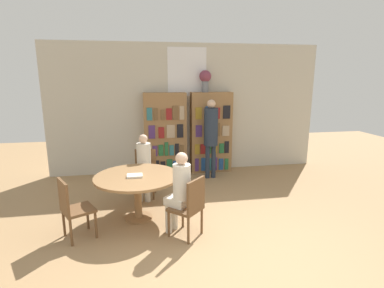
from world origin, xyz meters
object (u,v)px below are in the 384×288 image
object	(u,v)px
seated_reader_left	(144,163)
librarian_standing	(211,131)
flower_vase	(205,79)
chair_left_side	(145,170)
bookshelf_right	(211,133)
reading_table	(137,182)
chair_near_camera	(72,206)
bookshelf_left	(165,134)
seated_reader_right	(179,189)
chair_far_side	(190,205)

from	to	relation	value
seated_reader_left	librarian_standing	distance (m)	1.82
flower_vase	chair_left_side	world-z (taller)	flower_vase
bookshelf_right	librarian_standing	distance (m)	0.53
reading_table	seated_reader_left	world-z (taller)	seated_reader_left
reading_table	chair_near_camera	distance (m)	1.02
bookshelf_left	seated_reader_right	bearing A→B (deg)	-91.05
flower_vase	chair_far_side	world-z (taller)	flower_vase
reading_table	seated_reader_right	world-z (taller)	seated_reader_right
chair_near_camera	seated_reader_right	xyz separation A→B (m)	(1.48, -0.10, 0.20)
bookshelf_left	reading_table	size ratio (longest dim) A/B	1.42
bookshelf_left	flower_vase	xyz separation A→B (m)	(0.94, 0.00, 1.26)
flower_vase	chair_near_camera	world-z (taller)	flower_vase
chair_near_camera	seated_reader_left	size ratio (longest dim) A/B	0.73
chair_near_camera	librarian_standing	size ratio (longest dim) A/B	0.50
chair_near_camera	bookshelf_left	bearing A→B (deg)	122.87
flower_vase	chair_near_camera	bearing A→B (deg)	-131.93
bookshelf_right	flower_vase	size ratio (longest dim) A/B	3.84
chair_far_side	seated_reader_left	world-z (taller)	seated_reader_left
flower_vase	librarian_standing	bearing A→B (deg)	-86.79
reading_table	bookshelf_left	bearing A→B (deg)	74.18
bookshelf_right	seated_reader_right	bearing A→B (deg)	-111.78
bookshelf_left	chair_near_camera	world-z (taller)	bookshelf_left
chair_far_side	seated_reader_left	distance (m)	1.65
chair_left_side	flower_vase	bearing A→B (deg)	-130.26
bookshelf_right	chair_far_side	distance (m)	3.17
seated_reader_left	librarian_standing	size ratio (longest dim) A/B	0.69
bookshelf_right	reading_table	size ratio (longest dim) A/B	1.42
chair_left_side	bookshelf_right	bearing A→B (deg)	-133.13
flower_vase	chair_near_camera	xyz separation A→B (m)	(-2.47, -2.75, -1.71)
chair_near_camera	bookshelf_right	bearing A→B (deg)	108.42
chair_near_camera	flower_vase	bearing A→B (deg)	110.13
bookshelf_left	flower_vase	bearing A→B (deg)	0.30
chair_left_side	seated_reader_right	size ratio (longest dim) A/B	0.72
seated_reader_right	chair_near_camera	bearing A→B (deg)	130.14
chair_left_side	seated_reader_left	bearing A→B (deg)	90.00
bookshelf_right	chair_far_side	world-z (taller)	bookshelf_right
bookshelf_left	chair_left_side	distance (m)	1.44
bookshelf_left	seated_reader_left	xyz separation A→B (m)	(-0.53, -1.46, -0.26)
bookshelf_right	chair_near_camera	xyz separation A→B (m)	(-2.62, -2.75, -0.45)
bookshelf_right	flower_vase	xyz separation A→B (m)	(-0.15, 0.00, 1.26)
chair_far_side	librarian_standing	world-z (taller)	librarian_standing
bookshelf_right	librarian_standing	world-z (taller)	bookshelf_right
flower_vase	librarian_standing	xyz separation A→B (m)	(0.03, -0.51, -1.12)
reading_table	librarian_standing	size ratio (longest dim) A/B	0.76
bookshelf_right	librarian_standing	xyz separation A→B (m)	(-0.12, -0.50, 0.14)
reading_table	chair_left_side	distance (m)	1.02
librarian_standing	seated_reader_right	bearing A→B (deg)	-113.44
bookshelf_left	chair_far_side	bearing A→B (deg)	-88.47
bookshelf_right	seated_reader_right	xyz separation A→B (m)	(-1.14, -2.85, -0.25)
seated_reader_right	librarian_standing	distance (m)	2.59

